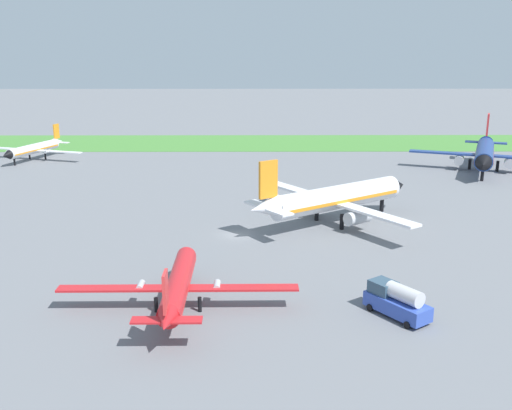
# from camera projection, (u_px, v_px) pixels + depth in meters

# --- Properties ---
(ground_plane) EXTENTS (600.00, 600.00, 0.00)m
(ground_plane) POSITION_uv_depth(u_px,v_px,m) (237.00, 235.00, 79.08)
(ground_plane) COLOR slate
(grass_taxiway_strip) EXTENTS (360.00, 28.00, 0.08)m
(grass_taxiway_strip) POSITION_uv_depth(u_px,v_px,m) (244.00, 143.00, 156.48)
(grass_taxiway_strip) COLOR #478438
(grass_taxiway_strip) RESTS_ON ground_plane
(airplane_midfield_jet) EXTENTS (25.82, 25.67, 10.53)m
(airplane_midfield_jet) POSITION_uv_depth(u_px,v_px,m) (335.00, 198.00, 83.25)
(airplane_midfield_jet) COLOR white
(airplane_midfield_jet) RESTS_ON ground_plane
(airplane_foreground_turboprop) EXTENTS (23.22, 19.85, 6.96)m
(airplane_foreground_turboprop) POSITION_uv_depth(u_px,v_px,m) (178.00, 284.00, 55.96)
(airplane_foreground_turboprop) COLOR red
(airplane_foreground_turboprop) RESTS_ON ground_plane
(airplane_parked_jet_far) EXTENTS (28.61, 28.43, 10.63)m
(airplane_parked_jet_far) POSITION_uv_depth(u_px,v_px,m) (485.00, 153.00, 119.34)
(airplane_parked_jet_far) COLOR navy
(airplane_parked_jet_far) RESTS_ON ground_plane
(airplane_taxiing_turboprop) EXTENTS (23.23, 20.08, 7.18)m
(airplane_taxiing_turboprop) POSITION_uv_depth(u_px,v_px,m) (35.00, 148.00, 131.91)
(airplane_taxiing_turboprop) COLOR white
(airplane_taxiing_turboprop) RESTS_ON ground_plane
(fuel_truck_near_gate) EXTENTS (5.73, 6.69, 3.29)m
(fuel_truck_near_gate) POSITION_uv_depth(u_px,v_px,m) (397.00, 300.00, 54.73)
(fuel_truck_near_gate) COLOR #334FB2
(fuel_truck_near_gate) RESTS_ON ground_plane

